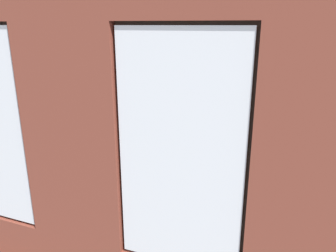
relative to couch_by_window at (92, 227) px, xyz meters
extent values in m
cube|color=#99663D|center=(-0.34, -2.26, -0.38)|extent=(6.57, 6.57, 0.10)
cube|color=brown|center=(-0.34, 0.65, 1.22)|extent=(0.99, 0.16, 3.11)
cube|color=white|center=(-1.38, 0.69, 1.41)|extent=(1.03, 0.03, 1.97)
cube|color=#38281E|center=(-1.38, 0.63, 1.41)|extent=(1.09, 0.04, 2.03)
cube|color=brown|center=(0.70, 0.65, 0.03)|extent=(1.09, 0.16, 0.73)
cube|color=tan|center=(-0.34, 0.55, 0.37)|extent=(3.37, 0.24, 0.06)
cube|color=black|center=(-0.34, 0.56, 1.52)|extent=(0.50, 0.03, 0.61)
cube|color=#A33875|center=(-0.34, 0.55, 1.52)|extent=(0.44, 0.01, 0.55)
cube|color=white|center=(2.60, -2.06, 1.22)|extent=(0.10, 5.57, 3.11)
cube|color=black|center=(0.00, -0.05, -0.12)|extent=(1.76, 0.85, 0.42)
cube|color=black|center=(0.00, 0.28, 0.28)|extent=(1.76, 0.24, 0.38)
cube|color=black|center=(-0.77, -0.05, 0.19)|extent=(0.22, 0.85, 0.24)
cube|color=black|center=(0.77, -0.05, 0.19)|extent=(0.22, 0.85, 0.24)
cube|color=black|center=(-0.33, -0.09, 0.15)|extent=(0.61, 0.65, 0.12)
cube|color=black|center=(0.33, -0.09, 0.15)|extent=(0.61, 0.65, 0.12)
cube|color=black|center=(-2.57, -1.93, -0.12)|extent=(0.94, 1.83, 0.42)
cube|color=black|center=(-2.61, -2.72, 0.19)|extent=(0.86, 0.27, 0.24)
cube|color=black|center=(-2.53, -1.15, 0.19)|extent=(0.86, 0.27, 0.24)
cube|color=black|center=(-2.55, -2.27, 0.15)|extent=(0.68, 0.65, 0.12)
cube|color=black|center=(-2.51, -1.60, 0.15)|extent=(0.68, 0.65, 0.12)
cube|color=tan|center=(-0.18, -2.50, 0.08)|extent=(1.47, 0.86, 0.04)
cube|color=tan|center=(-0.85, -2.87, -0.13)|extent=(0.07, 0.07, 0.39)
cube|color=tan|center=(0.50, -2.87, -0.13)|extent=(0.07, 0.07, 0.39)
cube|color=tan|center=(-0.85, -2.13, -0.13)|extent=(0.07, 0.07, 0.39)
cube|color=tan|center=(0.50, -2.13, -0.13)|extent=(0.07, 0.07, 0.39)
cylinder|color=#4C4C51|center=(-0.18, -2.50, 0.15)|extent=(0.07, 0.07, 0.09)
cylinder|color=beige|center=(0.26, -2.37, 0.15)|extent=(0.13, 0.13, 0.11)
sphere|color=#1E5B28|center=(0.26, -2.37, 0.28)|extent=(0.16, 0.16, 0.16)
cube|color=#59595B|center=(-0.58, -2.65, 0.11)|extent=(0.13, 0.17, 0.02)
cube|color=black|center=(0.01, -2.61, 0.11)|extent=(0.10, 0.18, 0.02)
cube|color=black|center=(2.30, -2.78, -0.06)|extent=(1.05, 0.42, 0.53)
cube|color=black|center=(2.30, -2.78, 0.23)|extent=(0.48, 0.20, 0.05)
cube|color=black|center=(2.30, -2.78, 0.28)|extent=(0.06, 0.04, 0.06)
cube|color=black|center=(2.30, -2.78, 0.63)|extent=(1.09, 0.04, 0.62)
cube|color=black|center=(2.30, -2.80, 0.63)|extent=(1.04, 0.01, 0.57)
cylinder|color=olive|center=(-0.09, -4.28, -0.19)|extent=(0.51, 0.51, 0.28)
ellipsoid|color=white|center=(-0.09, -4.28, 0.15)|extent=(1.13, 1.13, 0.45)
ellipsoid|color=navy|center=(0.00, -4.28, 0.26)|extent=(0.44, 0.44, 0.18)
cylinder|color=brown|center=(-1.19, -2.74, -0.23)|extent=(0.19, 0.19, 0.21)
cylinder|color=brown|center=(-1.19, -2.74, -0.07)|extent=(0.03, 0.03, 0.10)
ellipsoid|color=#286B2D|center=(-1.19, -2.74, 0.08)|extent=(0.31, 0.31, 0.21)
cylinder|color=#9E5638|center=(1.75, -1.80, -0.19)|extent=(0.24, 0.24, 0.27)
cylinder|color=brown|center=(1.75, -1.80, 0.24)|extent=(0.04, 0.04, 0.59)
cone|color=#1E5B28|center=(1.97, -1.83, 0.69)|extent=(0.54, 0.21, 0.44)
cone|color=#1E5B28|center=(1.78, -1.64, 0.75)|extent=(0.22, 0.45, 0.53)
cone|color=#1E5B28|center=(1.64, -1.70, 0.76)|extent=(0.40, 0.39, 0.53)
cone|color=#1E5B28|center=(1.58, -1.93, 0.71)|extent=(0.48, 0.42, 0.47)
cone|color=#1E5B28|center=(1.83, -1.96, 0.73)|extent=(0.34, 0.48, 0.50)
cylinder|color=brown|center=(2.00, -4.49, -0.18)|extent=(0.30, 0.30, 0.30)
cylinder|color=brown|center=(2.00, -4.49, 0.00)|extent=(0.05, 0.05, 0.07)
ellipsoid|color=#3D8E42|center=(2.00, -4.49, 0.31)|extent=(0.64, 0.64, 0.53)
camera|label=1|loc=(-2.16, 2.92, 2.40)|focal=35.00mm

